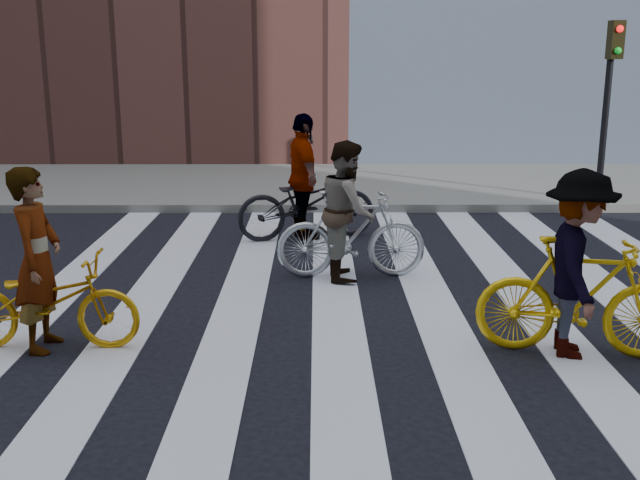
{
  "coord_description": "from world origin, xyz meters",
  "views": [
    {
      "loc": [
        -0.78,
        -8.08,
        2.8
      ],
      "look_at": [
        -0.74,
        0.3,
        0.69
      ],
      "focal_mm": 42.0,
      "sensor_mm": 36.0,
      "label": 1
    }
  ],
  "objects_px": {
    "bike_silver_mid": "(351,234)",
    "bike_dark_rear": "(307,203)",
    "bike_yellow_left": "(47,302)",
    "traffic_signal": "(610,82)",
    "bike_yellow_right": "(580,297)",
    "rider_right": "(578,265)",
    "rider_left": "(37,260)",
    "rider_mid": "(347,210)",
    "rider_rear": "(303,177)"
  },
  "relations": [
    {
      "from": "bike_yellow_right",
      "to": "rider_mid",
      "type": "height_order",
      "value": "rider_mid"
    },
    {
      "from": "bike_silver_mid",
      "to": "bike_yellow_right",
      "type": "xyz_separation_m",
      "value": [
        2.03,
        -2.53,
        0.01
      ]
    },
    {
      "from": "traffic_signal",
      "to": "bike_dark_rear",
      "type": "distance_m",
      "value": 6.01
    },
    {
      "from": "bike_yellow_left",
      "to": "traffic_signal",
      "type": "bearing_deg",
      "value": -49.5
    },
    {
      "from": "bike_dark_rear",
      "to": "bike_yellow_left",
      "type": "bearing_deg",
      "value": 135.12
    },
    {
      "from": "rider_right",
      "to": "rider_rear",
      "type": "bearing_deg",
      "value": 40.82
    },
    {
      "from": "bike_yellow_right",
      "to": "rider_rear",
      "type": "relative_size",
      "value": 0.99
    },
    {
      "from": "bike_dark_rear",
      "to": "bike_yellow_right",
      "type": "bearing_deg",
      "value": -165.92
    },
    {
      "from": "rider_left",
      "to": "rider_rear",
      "type": "distance_m",
      "value": 5.02
    },
    {
      "from": "rider_right",
      "to": "traffic_signal",
      "type": "bearing_deg",
      "value": -11.13
    },
    {
      "from": "bike_silver_mid",
      "to": "rider_left",
      "type": "xyz_separation_m",
      "value": [
        -3.08,
        -2.34,
        0.32
      ]
    },
    {
      "from": "bike_silver_mid",
      "to": "bike_dark_rear",
      "type": "height_order",
      "value": "same"
    },
    {
      "from": "bike_dark_rear",
      "to": "traffic_signal",
      "type": "bearing_deg",
      "value": -83.2
    },
    {
      "from": "bike_yellow_right",
      "to": "bike_silver_mid",
      "type": "bearing_deg",
      "value": 49.8
    },
    {
      "from": "bike_yellow_right",
      "to": "rider_rear",
      "type": "distance_m",
      "value": 5.3
    },
    {
      "from": "rider_mid",
      "to": "rider_left",
      "type": "bearing_deg",
      "value": 125.53
    },
    {
      "from": "traffic_signal",
      "to": "bike_dark_rear",
      "type": "xyz_separation_m",
      "value": [
        -5.32,
        -2.2,
        -1.71
      ]
    },
    {
      "from": "bike_yellow_left",
      "to": "bike_dark_rear",
      "type": "xyz_separation_m",
      "value": [
        2.45,
        4.38,
        0.1
      ]
    },
    {
      "from": "bike_yellow_left",
      "to": "bike_yellow_right",
      "type": "height_order",
      "value": "bike_yellow_right"
    },
    {
      "from": "traffic_signal",
      "to": "bike_yellow_right",
      "type": "distance_m",
      "value": 7.49
    },
    {
      "from": "traffic_signal",
      "to": "bike_silver_mid",
      "type": "bearing_deg",
      "value": -138.18
    },
    {
      "from": "bike_dark_rear",
      "to": "rider_right",
      "type": "bearing_deg",
      "value": -166.4
    },
    {
      "from": "bike_silver_mid",
      "to": "rider_rear",
      "type": "bearing_deg",
      "value": 15.12
    },
    {
      "from": "bike_yellow_right",
      "to": "traffic_signal",
      "type": "bearing_deg",
      "value": -10.76
    },
    {
      "from": "traffic_signal",
      "to": "bike_dark_rear",
      "type": "height_order",
      "value": "traffic_signal"
    },
    {
      "from": "traffic_signal",
      "to": "rider_right",
      "type": "bearing_deg",
      "value": -112.19
    },
    {
      "from": "bike_yellow_left",
      "to": "rider_rear",
      "type": "bearing_deg",
      "value": -28.46
    },
    {
      "from": "rider_mid",
      "to": "rider_rear",
      "type": "distance_m",
      "value": 2.12
    },
    {
      "from": "rider_right",
      "to": "bike_yellow_left",
      "type": "bearing_deg",
      "value": 98.89
    },
    {
      "from": "bike_yellow_left",
      "to": "bike_yellow_right",
      "type": "distance_m",
      "value": 5.06
    },
    {
      "from": "bike_yellow_right",
      "to": "rider_left",
      "type": "xyz_separation_m",
      "value": [
        -5.11,
        0.19,
        0.32
      ]
    },
    {
      "from": "traffic_signal",
      "to": "rider_right",
      "type": "relative_size",
      "value": 1.87
    },
    {
      "from": "bike_silver_mid",
      "to": "bike_dark_rear",
      "type": "bearing_deg",
      "value": 13.83
    },
    {
      "from": "bike_yellow_left",
      "to": "bike_dark_rear",
      "type": "relative_size",
      "value": 0.83
    },
    {
      "from": "bike_silver_mid",
      "to": "rider_mid",
      "type": "distance_m",
      "value": 0.31
    },
    {
      "from": "bike_silver_mid",
      "to": "rider_mid",
      "type": "relative_size",
      "value": 1.08
    },
    {
      "from": "traffic_signal",
      "to": "rider_left",
      "type": "height_order",
      "value": "traffic_signal"
    },
    {
      "from": "bike_yellow_left",
      "to": "rider_rear",
      "type": "relative_size",
      "value": 0.93
    },
    {
      "from": "bike_dark_rear",
      "to": "rider_right",
      "type": "height_order",
      "value": "rider_right"
    },
    {
      "from": "rider_mid",
      "to": "bike_yellow_left",
      "type": "bearing_deg",
      "value": 125.99
    },
    {
      "from": "traffic_signal",
      "to": "bike_yellow_right",
      "type": "height_order",
      "value": "traffic_signal"
    },
    {
      "from": "rider_mid",
      "to": "bike_dark_rear",
      "type": "bearing_deg",
      "value": 12.52
    },
    {
      "from": "bike_yellow_left",
      "to": "rider_left",
      "type": "height_order",
      "value": "rider_left"
    },
    {
      "from": "rider_left",
      "to": "rider_mid",
      "type": "distance_m",
      "value": 3.83
    },
    {
      "from": "traffic_signal",
      "to": "rider_mid",
      "type": "distance_m",
      "value": 6.55
    },
    {
      "from": "rider_mid",
      "to": "rider_right",
      "type": "height_order",
      "value": "rider_right"
    },
    {
      "from": "bike_dark_rear",
      "to": "rider_left",
      "type": "height_order",
      "value": "rider_left"
    },
    {
      "from": "bike_silver_mid",
      "to": "bike_dark_rear",
      "type": "xyz_separation_m",
      "value": [
        -0.58,
        2.04,
        -0.0
      ]
    },
    {
      "from": "bike_yellow_left",
      "to": "rider_mid",
      "type": "distance_m",
      "value": 3.81
    },
    {
      "from": "bike_yellow_right",
      "to": "bike_dark_rear",
      "type": "bearing_deg",
      "value": 40.82
    }
  ]
}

